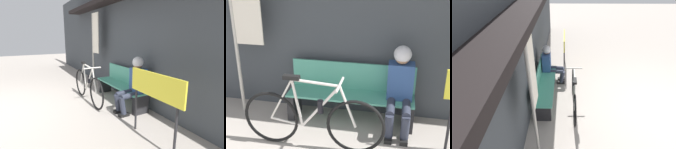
{
  "view_description": "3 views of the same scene",
  "coord_description": "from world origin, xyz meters",
  "views": [
    {
      "loc": [
        4.07,
        0.51,
        1.58
      ],
      "look_at": [
        0.59,
        2.4,
        0.7
      ],
      "focal_mm": 28.0,
      "sensor_mm": 36.0,
      "label": 1
    },
    {
      "loc": [
        1.19,
        -1.22,
        2.37
      ],
      "look_at": [
        0.48,
        2.18,
        0.91
      ],
      "focal_mm": 50.0,
      "sensor_mm": 36.0,
      "label": 2
    },
    {
      "loc": [
        -3.05,
        2.13,
        3.13
      ],
      "look_at": [
        0.54,
        2.17,
        0.71
      ],
      "focal_mm": 28.0,
      "sensor_mm": 36.0,
      "label": 3
    }
  ],
  "objects": [
    {
      "name": "storefront_wall",
      "position": [
        0.0,
        2.99,
        1.66
      ],
      "size": [
        12.0,
        0.56,
        3.2
      ],
      "color": "#3D4247",
      "rests_on": "ground_plane"
    },
    {
      "name": "bicycle",
      "position": [
        0.21,
        1.93,
        0.39
      ],
      "size": [
        1.78,
        0.4,
        0.96
      ],
      "color": "black",
      "rests_on": "ground_plane"
    },
    {
      "name": "person_seated",
      "position": [
        1.23,
        2.57,
        0.67
      ],
      "size": [
        0.34,
        0.63,
        1.17
      ],
      "color": "#2D3342",
      "rests_on": "ground_plane"
    },
    {
      "name": "banner_pole",
      "position": [
        -0.95,
        2.63,
        1.46
      ],
      "size": [
        0.45,
        0.05,
        2.25
      ],
      "color": "#B7B2A8",
      "rests_on": "ground_plane"
    },
    {
      "name": "signboard",
      "position": [
        2.26,
        2.18,
        0.82
      ],
      "size": [
        1.06,
        0.04,
        1.07
      ],
      "color": "#232326",
      "rests_on": "ground_plane"
    },
    {
      "name": "park_bench_near",
      "position": [
        0.56,
        2.69,
        0.39
      ],
      "size": [
        1.76,
        0.42,
        0.82
      ],
      "color": "#51A88E",
      "rests_on": "ground_plane"
    }
  ]
}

